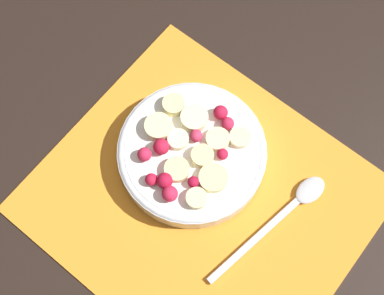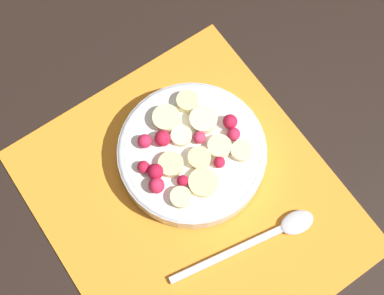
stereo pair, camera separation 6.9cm
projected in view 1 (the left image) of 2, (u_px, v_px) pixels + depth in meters
The scene contains 4 objects.
ground_plane at pixel (203, 199), 0.71m from camera, with size 3.00×3.00×0.00m, color black.
placemat at pixel (203, 198), 0.71m from camera, with size 0.41×0.36×0.01m.
fruit_bowl at pixel (192, 152), 0.71m from camera, with size 0.20×0.20×0.05m.
spoon at pixel (291, 208), 0.70m from camera, with size 0.06×0.21×0.01m.
Camera 1 is at (0.10, -0.15, 0.69)m, focal length 50.00 mm.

